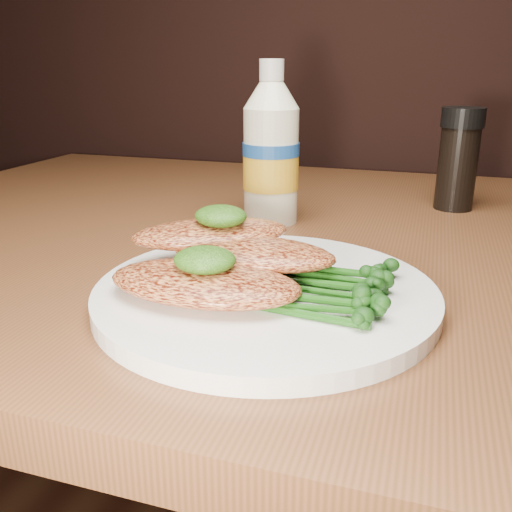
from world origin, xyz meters
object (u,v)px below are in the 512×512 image
(dining_table, at_px, (296,487))
(mayo_bottle, at_px, (271,144))
(pepper_grinder, at_px, (458,159))
(plate, at_px, (266,294))

(dining_table, distance_m, mayo_bottle, 0.47)
(pepper_grinder, bearing_deg, plate, -112.25)
(dining_table, bearing_deg, pepper_grinder, 42.87)
(plate, bearing_deg, mayo_bottle, 105.37)
(plate, xyz_separation_m, pepper_grinder, (0.15, 0.37, 0.06))
(dining_table, relative_size, mayo_bottle, 6.36)
(mayo_bottle, bearing_deg, plate, -74.63)
(plate, height_order, pepper_grinder, pepper_grinder)
(mayo_bottle, bearing_deg, pepper_grinder, 31.93)
(dining_table, height_order, mayo_bottle, mayo_bottle)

